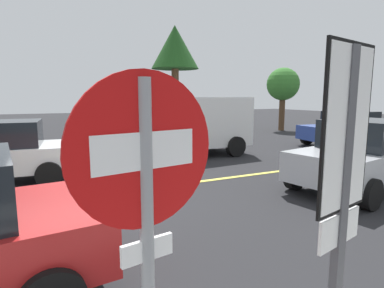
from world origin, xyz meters
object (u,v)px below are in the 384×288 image
speed_limit_sign (344,173)px  tree_centre_verge (283,85)px  car_silver_crossing (361,155)px  white_van (181,123)px  tree_left_verge (175,50)px  stop_sign (147,223)px  car_blue_far_lane (347,128)px

speed_limit_sign → tree_centre_verge: bearing=49.3°
speed_limit_sign → car_silver_crossing: (5.32, 3.69, -0.93)m
white_van → tree_left_verge: (1.06, 3.00, 3.07)m
stop_sign → car_blue_far_lane: size_ratio=0.55×
speed_limit_sign → car_blue_far_lane: (10.98, 8.54, -0.97)m
car_blue_far_lane → tree_left_verge: tree_left_verge is taller
car_silver_crossing → stop_sign: bearing=-151.5°
stop_sign → car_blue_far_lane: (12.15, 8.37, -0.81)m
white_van → car_silver_crossing: size_ratio=1.31×
tree_centre_verge → white_van: bearing=-150.0°
white_van → tree_centre_verge: 11.50m
stop_sign → white_van: 10.12m
stop_sign → tree_left_verge: (5.29, 12.19, 2.74)m
white_van → tree_centre_verge: (9.86, 5.68, 1.72)m
speed_limit_sign → tree_centre_verge: (12.92, 15.04, 1.22)m
speed_limit_sign → tree_centre_verge: tree_centre_verge is taller
car_silver_crossing → car_blue_far_lane: 7.45m
car_silver_crossing → speed_limit_sign: bearing=-145.2°
white_van → car_blue_far_lane: 7.97m
speed_limit_sign → white_van: (3.07, 9.36, -0.50)m
stop_sign → speed_limit_sign: 1.19m
stop_sign → car_silver_crossing: (6.49, 3.52, -0.77)m
speed_limit_sign → car_blue_far_lane: bearing=37.9°
white_van → tree_left_verge: size_ratio=0.98×
speed_limit_sign → tree_left_verge: 13.28m
tree_left_verge → speed_limit_sign: bearing=-108.5°
tree_left_verge → tree_centre_verge: 9.29m
stop_sign → tree_centre_verge: size_ratio=0.57×
stop_sign → car_silver_crossing: stop_sign is taller
speed_limit_sign → tree_centre_verge: 19.87m
stop_sign → car_silver_crossing: bearing=28.5°
car_silver_crossing → tree_left_verge: (-1.19, 8.66, 3.51)m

